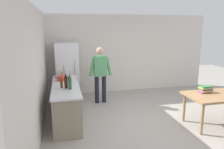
{
  "coord_description": "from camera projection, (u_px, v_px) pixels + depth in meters",
  "views": [
    {
      "loc": [
        -2.05,
        -4.34,
        2.27
      ],
      "look_at": [
        -0.78,
        1.04,
        1.05
      ],
      "focal_mm": 34.37,
      "sensor_mm": 36.0,
      "label": 1
    }
  ],
  "objects": [
    {
      "name": "kitchen_counter",
      "position": [
        66.0,
        102.0,
        5.29
      ],
      "size": [
        0.64,
        2.2,
        0.9
      ],
      "color": "gray",
      "rests_on": "ground_plane"
    },
    {
      "name": "person",
      "position": [
        100.0,
        71.0,
        6.41
      ],
      "size": [
        0.7,
        0.22,
        1.7
      ],
      "color": "#1E1E2D",
      "rests_on": "ground_plane"
    },
    {
      "name": "bottle_wine_dark",
      "position": [
        66.0,
        82.0,
        4.89
      ],
      "size": [
        0.08,
        0.08,
        0.34
      ],
      "color": "black",
      "rests_on": "kitchen_counter"
    },
    {
      "name": "wall_left",
      "position": [
        35.0,
        73.0,
        4.39
      ],
      "size": [
        0.12,
        5.6,
        2.7
      ],
      "primitive_type": "cube",
      "color": "silver",
      "rests_on": "ground_plane"
    },
    {
      "name": "utensil_jar",
      "position": [
        63.0,
        74.0,
        6.07
      ],
      "size": [
        0.11,
        0.11,
        0.32
      ],
      "color": "tan",
      "rests_on": "kitchen_counter"
    },
    {
      "name": "refrigerator",
      "position": [
        67.0,
        72.0,
        6.74
      ],
      "size": [
        0.7,
        0.67,
        1.8
      ],
      "color": "white",
      "rests_on": "ground_plane"
    },
    {
      "name": "wall_back",
      "position": [
        121.0,
        54.0,
        7.64
      ],
      "size": [
        6.4,
        0.12,
        2.7
      ],
      "primitive_type": "cube",
      "color": "silver",
      "rests_on": "ground_plane"
    },
    {
      "name": "ground_plane",
      "position": [
        154.0,
        125.0,
        5.08
      ],
      "size": [
        14.0,
        14.0,
        0.0
      ],
      "primitive_type": "plane",
      "color": "#9E998E"
    },
    {
      "name": "cooking_pot",
      "position": [
        62.0,
        78.0,
        5.64
      ],
      "size": [
        0.4,
        0.28,
        0.12
      ],
      "color": "red",
      "rests_on": "kitchen_counter"
    },
    {
      "name": "bottle_water_clear",
      "position": [
        66.0,
        74.0,
        5.87
      ],
      "size": [
        0.07,
        0.07,
        0.3
      ],
      "color": "silver",
      "rests_on": "kitchen_counter"
    },
    {
      "name": "dining_table",
      "position": [
        217.0,
        98.0,
        4.96
      ],
      "size": [
        1.4,
        0.9,
        0.75
      ],
      "color": "#9E754C",
      "rests_on": "ground_plane"
    },
    {
      "name": "book_stack",
      "position": [
        205.0,
        89.0,
        5.08
      ],
      "size": [
        0.3,
        0.2,
        0.16
      ],
      "color": "#753D7F",
      "rests_on": "dining_table"
    },
    {
      "name": "bottle_wine_green",
      "position": [
        70.0,
        83.0,
        4.81
      ],
      "size": [
        0.08,
        0.08,
        0.34
      ],
      "color": "#1E5123",
      "rests_on": "kitchen_counter"
    },
    {
      "name": "bottle_beer_brown",
      "position": [
        62.0,
        83.0,
        4.93
      ],
      "size": [
        0.06,
        0.06,
        0.26
      ],
      "color": "#5B3314",
      "rests_on": "kitchen_counter"
    }
  ]
}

